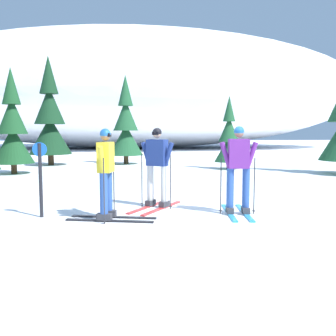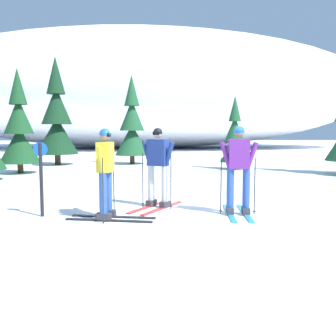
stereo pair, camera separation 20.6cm
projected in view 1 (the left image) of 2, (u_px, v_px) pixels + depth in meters
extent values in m
plane|color=white|center=(186.00, 208.00, 8.50)|extent=(120.00, 120.00, 0.00)
cube|color=red|center=(162.00, 208.00, 8.43)|extent=(0.98, 1.50, 0.03)
cube|color=red|center=(148.00, 207.00, 8.59)|extent=(0.98, 1.50, 0.03)
cube|color=#38383D|center=(164.00, 204.00, 8.51)|extent=(0.27, 0.31, 0.12)
cube|color=#38383D|center=(150.00, 203.00, 8.67)|extent=(0.27, 0.31, 0.12)
cylinder|color=silver|center=(164.00, 184.00, 8.47)|extent=(0.15, 0.15, 0.79)
cylinder|color=silver|center=(150.00, 183.00, 8.63)|extent=(0.15, 0.15, 0.79)
cube|color=navy|center=(157.00, 153.00, 8.48)|extent=(0.50, 0.44, 0.58)
cylinder|color=navy|center=(168.00, 155.00, 8.36)|extent=(0.29, 0.23, 0.58)
cylinder|color=navy|center=(147.00, 155.00, 8.61)|extent=(0.29, 0.23, 0.58)
sphere|color=tan|center=(157.00, 134.00, 8.44)|extent=(0.19, 0.19, 0.19)
sphere|color=black|center=(157.00, 132.00, 8.44)|extent=(0.21, 0.21, 0.21)
cube|color=black|center=(155.00, 133.00, 8.37)|extent=(0.15, 0.11, 0.07)
cylinder|color=#2D2D33|center=(170.00, 182.00, 8.33)|extent=(0.02, 0.02, 1.20)
cylinder|color=#2D2D33|center=(170.00, 206.00, 8.38)|extent=(0.07, 0.07, 0.01)
cylinder|color=#2D2D33|center=(142.00, 180.00, 8.65)|extent=(0.02, 0.02, 1.20)
cylinder|color=#2D2D33|center=(142.00, 204.00, 8.71)|extent=(0.07, 0.07, 0.01)
cube|color=#2893CC|center=(229.00, 213.00, 7.97)|extent=(0.25, 1.66, 0.03)
cube|color=#2893CC|center=(244.00, 213.00, 7.97)|extent=(0.25, 1.66, 0.03)
cube|color=#38383D|center=(230.00, 210.00, 7.86)|extent=(0.16, 0.29, 0.12)
cube|color=#38383D|center=(245.00, 210.00, 7.86)|extent=(0.16, 0.29, 0.12)
cylinder|color=#2D519E|center=(230.00, 188.00, 7.82)|extent=(0.15, 0.15, 0.80)
cylinder|color=#2D519E|center=(246.00, 188.00, 7.81)|extent=(0.15, 0.15, 0.80)
cube|color=#6B2889|center=(239.00, 154.00, 7.75)|extent=(0.43, 0.28, 0.59)
cylinder|color=#6B2889|center=(226.00, 156.00, 7.75)|extent=(0.28, 0.12, 0.58)
cylinder|color=#6B2889|center=(251.00, 156.00, 7.75)|extent=(0.28, 0.12, 0.58)
sphere|color=#A37556|center=(239.00, 133.00, 7.71)|extent=(0.19, 0.19, 0.19)
sphere|color=#2366B2|center=(239.00, 131.00, 7.70)|extent=(0.21, 0.21, 0.21)
cube|color=black|center=(238.00, 132.00, 7.78)|extent=(0.15, 0.05, 0.07)
cylinder|color=#2D2D33|center=(221.00, 186.00, 7.87)|extent=(0.02, 0.02, 1.16)
cylinder|color=#2D2D33|center=(220.00, 211.00, 7.92)|extent=(0.07, 0.07, 0.01)
cylinder|color=#2D2D33|center=(254.00, 186.00, 7.87)|extent=(0.02, 0.02, 1.16)
cylinder|color=#2D2D33|center=(254.00, 211.00, 7.92)|extent=(0.07, 0.07, 0.01)
cube|color=black|center=(114.00, 217.00, 7.56)|extent=(1.68, 0.45, 0.03)
cube|color=black|center=(109.00, 221.00, 7.24)|extent=(1.68, 0.45, 0.03)
cube|color=#38383D|center=(109.00, 213.00, 7.56)|extent=(0.30, 0.19, 0.12)
cube|color=#38383D|center=(104.00, 217.00, 7.25)|extent=(0.30, 0.19, 0.12)
cylinder|color=#2D519E|center=(109.00, 191.00, 7.52)|extent=(0.15, 0.15, 0.78)
cylinder|color=#2D519E|center=(104.00, 193.00, 7.20)|extent=(0.15, 0.15, 0.78)
cube|color=yellow|center=(106.00, 157.00, 7.29)|extent=(0.32, 0.45, 0.57)
cylinder|color=yellow|center=(109.00, 159.00, 7.55)|extent=(0.15, 0.29, 0.58)
cylinder|color=yellow|center=(102.00, 161.00, 7.05)|extent=(0.15, 0.29, 0.58)
sphere|color=#A37556|center=(105.00, 135.00, 7.25)|extent=(0.19, 0.19, 0.19)
sphere|color=#2366B2|center=(105.00, 134.00, 7.25)|extent=(0.21, 0.21, 0.21)
cube|color=black|center=(109.00, 135.00, 7.24)|extent=(0.07, 0.15, 0.07)
cylinder|color=#2D2D33|center=(114.00, 186.00, 7.68)|extent=(0.02, 0.02, 1.22)
cylinder|color=#2D2D33|center=(114.00, 213.00, 7.74)|extent=(0.07, 0.07, 0.01)
cylinder|color=#2D2D33|center=(104.00, 191.00, 7.01)|extent=(0.02, 0.02, 1.22)
cylinder|color=#2D2D33|center=(105.00, 221.00, 7.06)|extent=(0.07, 0.07, 0.01)
cylinder|color=#47301E|center=(14.00, 167.00, 15.26)|extent=(0.23, 0.23, 0.57)
cone|color=#194723|center=(13.00, 145.00, 15.17)|extent=(1.62, 1.62, 1.45)
cone|color=#194723|center=(12.00, 115.00, 15.06)|extent=(1.17, 1.17, 1.45)
cone|color=#194723|center=(11.00, 86.00, 14.95)|extent=(0.71, 0.71, 1.45)
cylinder|color=#47301E|center=(51.00, 158.00, 19.18)|extent=(0.29, 0.29, 0.73)
cone|color=#14381E|center=(50.00, 135.00, 19.07)|extent=(2.09, 2.09, 1.87)
cone|color=#14381E|center=(49.00, 105.00, 18.93)|extent=(1.50, 1.50, 1.87)
cone|color=#14381E|center=(48.00, 74.00, 18.78)|extent=(0.92, 0.92, 1.87)
cylinder|color=#47301E|center=(126.00, 158.00, 19.76)|extent=(0.25, 0.25, 0.62)
cone|color=#1E512D|center=(126.00, 140.00, 19.67)|extent=(1.76, 1.76, 1.58)
cone|color=#1E512D|center=(126.00, 115.00, 19.54)|extent=(1.27, 1.27, 1.58)
cone|color=#1E512D|center=(125.00, 90.00, 19.42)|extent=(0.77, 0.77, 1.58)
cylinder|color=#47301E|center=(228.00, 164.00, 17.14)|extent=(0.18, 0.18, 0.44)
cone|color=#1E512D|center=(229.00, 149.00, 17.08)|extent=(1.25, 1.25, 1.12)
cone|color=#1E512D|center=(229.00, 129.00, 16.99)|extent=(0.90, 0.90, 1.12)
cone|color=#1E512D|center=(229.00, 109.00, 16.90)|extent=(0.55, 0.55, 1.12)
ellipsoid|color=white|center=(131.00, 90.00, 37.58)|extent=(46.29, 20.72, 11.34)
cylinder|color=black|center=(41.00, 181.00, 7.55)|extent=(0.07, 0.07, 1.47)
cylinder|color=blue|center=(40.00, 149.00, 7.49)|extent=(0.28, 0.02, 0.28)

